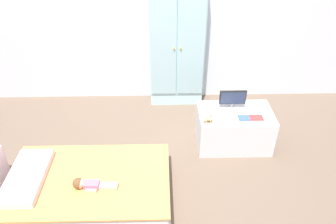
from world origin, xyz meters
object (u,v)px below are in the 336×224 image
(doll, at_px, (87,184))
(wardrobe, at_px, (177,44))
(bed, at_px, (90,188))
(book_blue, at_px, (244,118))
(book_red, at_px, (256,118))
(rocking_horse_toy, at_px, (209,118))
(tv_monitor, at_px, (233,98))
(tv_stand, at_px, (234,128))

(doll, xyz_separation_m, wardrobe, (0.86, 1.80, 0.54))
(bed, bearing_deg, book_blue, 23.26)
(bed, relative_size, book_red, 10.29)
(wardrobe, relative_size, rocking_horse_toy, 14.60)
(tv_monitor, bearing_deg, book_blue, -64.26)
(tv_stand, bearing_deg, tv_monitor, 112.32)
(wardrobe, height_order, rocking_horse_toy, wardrobe)
(bed, bearing_deg, wardrobe, 62.70)
(book_blue, bearing_deg, book_red, 0.00)
(rocking_horse_toy, bearing_deg, tv_monitor, 42.43)
(tv_monitor, xyz_separation_m, book_blue, (0.09, -0.20, -0.12))
(bed, height_order, tv_stand, tv_stand)
(tv_stand, relative_size, book_blue, 6.90)
(doll, height_order, tv_stand, tv_stand)
(doll, bearing_deg, wardrobe, 64.51)
(doll, height_order, book_red, book_red)
(bed, relative_size, tv_stand, 1.85)
(tv_monitor, bearing_deg, book_red, -41.44)
(tv_monitor, relative_size, book_red, 1.99)
(book_red, bearing_deg, book_blue, 180.00)
(wardrobe, xyz_separation_m, book_blue, (0.66, -1.03, -0.40))
(bed, distance_m, book_red, 1.82)
(bed, relative_size, tv_monitor, 5.16)
(rocking_horse_toy, xyz_separation_m, book_blue, (0.38, 0.06, -0.05))
(wardrobe, bearing_deg, doll, -115.49)
(tv_monitor, xyz_separation_m, book_red, (0.22, -0.20, -0.12))
(tv_monitor, relative_size, book_blue, 2.47)
(rocking_horse_toy, height_order, book_red, rocking_horse_toy)
(bed, distance_m, tv_stand, 1.67)
(bed, bearing_deg, doll, -82.24)
(tv_stand, bearing_deg, rocking_horse_toy, -151.42)
(book_blue, bearing_deg, tv_stand, 118.22)
(book_blue, bearing_deg, rocking_horse_toy, -170.89)
(wardrobe, bearing_deg, book_blue, -57.45)
(book_red, bearing_deg, tv_monitor, 138.56)
(wardrobe, bearing_deg, rocking_horse_toy, -75.43)
(tv_stand, bearing_deg, wardrobe, 123.05)
(book_blue, bearing_deg, doll, -153.17)
(tv_stand, height_order, book_blue, book_blue)
(doll, xyz_separation_m, tv_stand, (1.46, 0.88, -0.09))
(wardrobe, bearing_deg, bed, -117.30)
(wardrobe, distance_m, book_red, 1.36)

